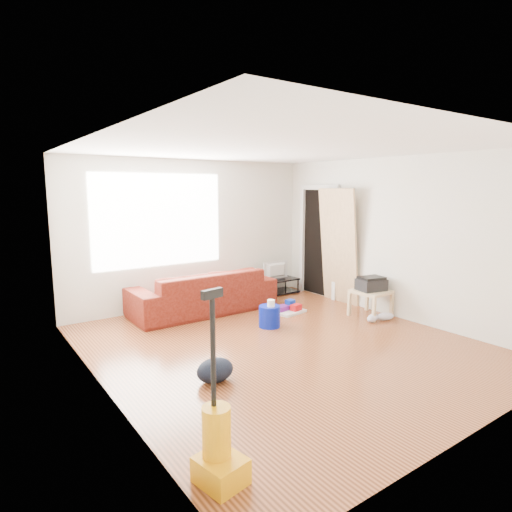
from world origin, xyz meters
TOP-DOWN VIEW (x-y plane):
  - room at (0.07, 0.15)m, footprint 4.51×5.01m
  - sofa at (-0.11, 1.95)m, footprint 2.37×0.93m
  - tv_stand at (1.65, 2.22)m, footprint 0.79×0.45m
  - tv at (1.65, 2.22)m, footprint 0.58×0.08m
  - side_table at (1.95, 0.20)m, footprint 0.55×0.55m
  - printer at (1.95, 0.20)m, footprint 0.47×0.39m
  - bucket at (0.31, 0.70)m, footprint 0.36×0.36m
  - toilet_paper at (0.31, 0.66)m, footprint 0.11×0.11m
  - cleaning_tray at (1.02, 1.11)m, footprint 0.54×0.46m
  - backpack at (-1.24, -0.41)m, footprint 0.52×0.47m
  - sneakers at (1.85, -0.06)m, footprint 0.53×0.27m
  - vacuum at (-2.00, -1.78)m, footprint 0.34×0.37m
  - door_panel at (2.13, 1.10)m, footprint 0.25×0.81m

SIDE VIEW (x-z plane):
  - sofa at x=-0.11m, z-range -0.35..0.35m
  - bucket at x=0.31m, z-range -0.16..0.16m
  - backpack at x=-1.24m, z-range -0.12..0.12m
  - door_panel at x=2.13m, z-range -1.01..1.01m
  - cleaning_tray at x=1.02m, z-range -0.03..0.14m
  - sneakers at x=1.85m, z-range 0.00..0.12m
  - tv_stand at x=1.65m, z-range 0.01..0.30m
  - toilet_paper at x=0.31m, z-range 0.16..0.26m
  - vacuum at x=-2.00m, z-range -0.43..0.93m
  - side_table at x=1.95m, z-range 0.14..0.56m
  - tv at x=1.65m, z-range 0.29..0.63m
  - printer at x=1.95m, z-range 0.42..0.64m
  - room at x=0.07m, z-range 0.00..2.51m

